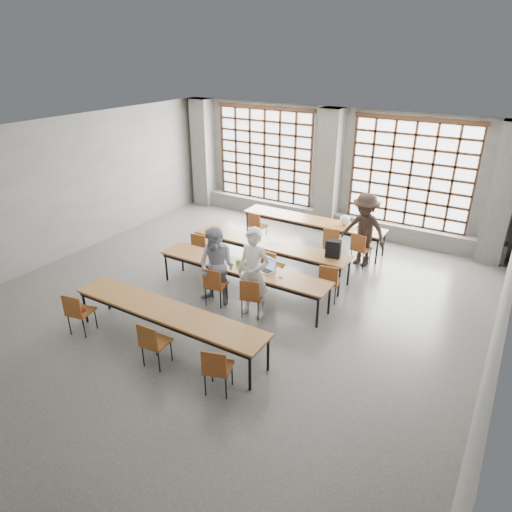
{
  "coord_description": "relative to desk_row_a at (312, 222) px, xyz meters",
  "views": [
    {
      "loc": [
        4.9,
        -6.93,
        5.05
      ],
      "look_at": [
        0.47,
        0.4,
        1.07
      ],
      "focal_mm": 32.0,
      "sensor_mm": 36.0,
      "label": 1
    }
  ],
  "objects": [
    {
      "name": "laptop_back",
      "position": [
        1.37,
        0.11,
        0.13
      ],
      "size": [
        0.43,
        0.39,
        0.26
      ],
      "color": "silver",
      "rests_on": "desk_row_a"
    },
    {
      "name": "desk_row_b",
      "position": [
        -0.2,
        -2.01,
        0.0
      ],
      "size": [
        4.0,
        0.7,
        0.73
      ],
      "color": "brown",
      "rests_on": "floor"
    },
    {
      "name": "chair_mid_left",
      "position": [
        -1.79,
        -2.64,
        -0.13
      ],
      "size": [
        0.47,
        0.47,
        0.88
      ],
      "color": "brown",
      "rests_on": "floor"
    },
    {
      "name": "chair_back_left",
      "position": [
        -1.41,
        -0.63,
        -0.13
      ],
      "size": [
        0.45,
        0.45,
        0.88
      ],
      "color": "brown",
      "rests_on": "floor"
    },
    {
      "name": "chair_back_right",
      "position": [
        1.59,
        -0.63,
        -0.13
      ],
      "size": [
        0.49,
        0.49,
        0.88
      ],
      "color": "brown",
      "rests_on": "floor"
    },
    {
      "name": "backpack",
      "position": [
        1.4,
        -1.96,
        0.27
      ],
      "size": [
        0.35,
        0.25,
        0.4
      ],
      "primitive_type": "cube",
      "rotation": [
        0.0,
        0.0,
        0.17
      ],
      "color": "black",
      "rests_on": "desk_row_b"
    },
    {
      "name": "column_right",
      "position": [
        4.32,
        1.38,
        1.09
      ],
      "size": [
        0.6,
        0.55,
        3.5
      ],
      "primitive_type": "cube",
      "color": "#525250",
      "rests_on": "floor"
    },
    {
      "name": "chair_near_right",
      "position": [
        1.26,
        -6.23,
        -0.13
      ],
      "size": [
        0.53,
        0.53,
        0.88
      ],
      "color": "brown",
      "rests_on": "floor"
    },
    {
      "name": "paper_sheet_c",
      "position": [
        -0.1,
        -2.01,
        0.07
      ],
      "size": [
        0.34,
        0.27,
        0.0
      ],
      "primitive_type": "cube",
      "rotation": [
        0.0,
        0.0,
        0.22
      ],
      "color": "silver",
      "rests_on": "desk_row_b"
    },
    {
      "name": "chair_front_right",
      "position": [
        0.53,
        -4.03,
        -0.13
      ],
      "size": [
        0.51,
        0.52,
        0.88
      ],
      "color": "brown",
      "rests_on": "floor"
    },
    {
      "name": "mouse",
      "position": [
        0.86,
        -3.42,
        0.08
      ],
      "size": [
        0.11,
        0.09,
        0.04
      ],
      "primitive_type": "ellipsoid",
      "rotation": [
        0.0,
        0.0,
        -0.29
      ],
      "color": "white",
      "rests_on": "desk_row_c"
    },
    {
      "name": "phone",
      "position": [
        0.09,
        -3.5,
        0.07
      ],
      "size": [
        0.14,
        0.09,
        0.01
      ],
      "primitive_type": "cube",
      "rotation": [
        0.0,
        0.0,
        0.22
      ],
      "color": "black",
      "rests_on": "desk_row_c"
    },
    {
      "name": "wall_left",
      "position": [
        -5.18,
        -3.84,
        1.09
      ],
      "size": [
        0.0,
        11.0,
        11.0
      ],
      "primitive_type": "plane",
      "rotation": [
        1.57,
        0.0,
        1.57
      ],
      "color": "#5C5C5A",
      "rests_on": "floor"
    },
    {
      "name": "window_right",
      "position": [
        2.07,
        1.58,
        1.24
      ],
      "size": [
        3.32,
        0.12,
        3.0
      ],
      "color": "white",
      "rests_on": "wall_back"
    },
    {
      "name": "chair_back_mid",
      "position": [
        0.82,
        -0.63,
        -0.13
      ],
      "size": [
        0.52,
        0.52,
        0.88
      ],
      "color": "brown",
      "rests_on": "floor"
    },
    {
      "name": "window_left",
      "position": [
        -2.43,
        1.58,
        1.24
      ],
      "size": [
        3.32,
        0.12,
        3.0
      ],
      "color": "white",
      "rests_on": "wall_back"
    },
    {
      "name": "chair_mid_right",
      "position": [
        1.61,
        -2.64,
        -0.13
      ],
      "size": [
        0.49,
        0.49,
        0.88
      ],
      "color": "brown",
      "rests_on": "floor"
    },
    {
      "name": "red_pouch",
      "position": [
        -1.97,
        -6.15,
        -0.16
      ],
      "size": [
        0.2,
        0.08,
        0.06
      ],
      "primitive_type": "cube",
      "rotation": [
        0.0,
        0.0,
        0.02
      ],
      "color": "maroon",
      "rests_on": "chair_near_left"
    },
    {
      "name": "sill_ledge",
      "position": [
        -0.18,
        1.46,
        -0.41
      ],
      "size": [
        9.8,
        0.35,
        0.5
      ],
      "primitive_type": "cube",
      "color": "#525250",
      "rests_on": "floor"
    },
    {
      "name": "chair_near_mid",
      "position": [
        -0.06,
        -6.23,
        -0.13
      ],
      "size": [
        0.45,
        0.45,
        0.88
      ],
      "color": "brown",
      "rests_on": "floor"
    },
    {
      "name": "desk_row_a",
      "position": [
        0.0,
        0.0,
        0.0
      ],
      "size": [
        4.0,
        0.7,
        0.73
      ],
      "color": "brown",
      "rests_on": "floor"
    },
    {
      "name": "plastic_bag",
      "position": [
        0.9,
        0.05,
        0.21
      ],
      "size": [
        0.31,
        0.27,
        0.29
      ],
      "primitive_type": "ellipsoid",
      "rotation": [
        0.0,
        0.0,
        0.26
      ],
      "color": "white",
      "rests_on": "desk_row_a"
    },
    {
      "name": "desk_row_c",
      "position": [
        -0.09,
        -3.4,
        0.0
      ],
      "size": [
        4.0,
        0.7,
        0.73
      ],
      "color": "brown",
      "rests_on": "floor"
    },
    {
      "name": "laptop_front",
      "position": [
        0.47,
        -3.3,
        0.13
      ],
      "size": [
        0.42,
        0.38,
        0.26
      ],
      "color": "silver",
      "rests_on": "desk_row_c"
    },
    {
      "name": "student_back",
      "position": [
        1.6,
        -0.5,
        0.26
      ],
      "size": [
        1.31,
        0.92,
        1.86
      ],
      "primitive_type": "imported",
      "rotation": [
        0.0,
        0.0,
        -0.2
      ],
      "color": "black",
      "rests_on": "floor"
    },
    {
      "name": "chair_mid_centre",
      "position": [
        0.19,
        -2.64,
        -0.13
      ],
      "size": [
        0.44,
        0.45,
        0.88
      ],
      "color": "brown",
      "rests_on": "floor"
    },
    {
      "name": "chair_near_left",
      "position": [
        -1.95,
        -6.23,
        -0.13
      ],
      "size": [
        0.49,
        0.5,
        0.88
      ],
      "color": "brown",
      "rests_on": "floor"
    },
    {
      "name": "chair_front_left",
      "position": [
        -0.38,
        -4.03,
        -0.13
      ],
      "size": [
        0.49,
        0.49,
        0.88
      ],
      "color": "brown",
      "rests_on": "floor"
    },
    {
      "name": "desk_row_d",
      "position": [
        -0.27,
        -5.6,
        0.0
      ],
      "size": [
        4.0,
        0.7,
        0.73
      ],
      "color": "brown",
      "rests_on": "floor"
    },
    {
      "name": "column_mid",
      "position": [
        -0.18,
        1.38,
        1.09
      ],
      "size": [
        0.6,
        0.55,
        3.5
      ],
      "primitive_type": "cube",
      "color": "#525250",
      "rests_on": "floor"
    },
    {
      "name": "student_female",
      "position": [
        -0.39,
        -3.9,
        0.19
      ],
      "size": [
        0.87,
        0.69,
        1.72
      ],
      "primitive_type": "imported",
      "rotation": [
        0.0,
        0.0,
        0.06
      ],
      "color": "#181F49",
      "rests_on": "floor"
    },
    {
      "name": "student_male",
      "position": [
        0.51,
        -3.9,
        0.28
      ],
      "size": [
        0.71,
        0.48,
        1.89
      ],
      "primitive_type": "imported",
      "rotation": [
        0.0,
        0.0,
        0.05
      ],
      "color": "silver",
      "rests_on": "floor"
    },
    {
      "name": "ceiling",
      "position": [
        -0.18,
        -3.84,
        2.84
      ],
      "size": [
        11.0,
        11.0,
        0.0
      ],
      "primitive_type": "plane",
      "rotation": [
        3.14,
        0.0,
        0.0
      ],
      "color": "silver",
      "rests_on": "floor"
    },
    {
      "name": "wall_right",
      "position": [
        4.82,
        -3.84,
        1.09
      ],
      "size": [
        0.0,
        11.0,
        11.0
      ],
      "primitive_type": "plane",
      "rotation": [
        1.57,
        0.0,
        -1.57
      ],
      "color": "#5C5C5A",
      "rests_on": "floor"
    },
    {
      "name": "floor",
      "position": [
        -0.18,
        -3.84,
        -0.66
      ],
      "size": [
        11.0,
        11.0,
        0.0
      ],
      "primitive_type": "plane",
      "color": "#474745",
      "rests_on": "ground"
    },
    {
      "name": "paper_sheet_a",
      "position": [
        -0.8,
        -1.96,
        0.07
      ],
      "size": [
        0.34,
        0.27,
        0.0
      ],
      "primitive_type": "cube",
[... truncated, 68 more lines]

